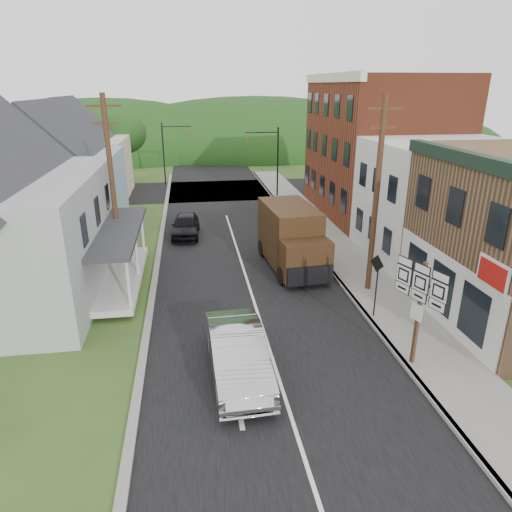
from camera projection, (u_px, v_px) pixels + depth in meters
name	position (u px, v px, depth m)	size (l,w,h in m)	color
ground	(265.00, 336.00, 18.03)	(120.00, 120.00, 0.00)	#2D4719
road	(238.00, 251.00, 27.29)	(9.00, 90.00, 0.02)	black
cross_road	(218.00, 190.00, 43.03)	(60.00, 9.00, 0.02)	black
sidewalk_right	(343.00, 257.00, 26.22)	(2.80, 55.00, 0.15)	slate
curb_right	(321.00, 258.00, 26.03)	(0.20, 55.00, 0.15)	slate
curb_left	(157.00, 267.00, 24.78)	(0.30, 55.00, 0.12)	slate
storefront_white	(443.00, 201.00, 25.37)	(8.00, 7.00, 6.50)	silver
storefront_red	(379.00, 148.00, 33.56)	(8.00, 12.00, 10.00)	maroon
house_blue	(65.00, 173.00, 30.97)	(7.14, 8.16, 7.28)	#89A5BC
house_cream	(84.00, 155.00, 39.24)	(7.14, 8.16, 7.28)	beige
utility_pole_right	(376.00, 196.00, 20.40)	(1.60, 0.26, 9.00)	#472D19
utility_pole_left	(112.00, 184.00, 22.91)	(1.60, 0.26, 9.00)	#472D19
traffic_signal_right	(270.00, 154.00, 39.06)	(2.87, 0.20, 6.00)	black
traffic_signal_left	(170.00, 146.00, 44.37)	(2.87, 0.20, 6.00)	black
tree_left_d	(122.00, 133.00, 44.72)	(4.80, 4.80, 6.94)	#382616
forested_ridge	(205.00, 151.00, 68.97)	(90.00, 30.00, 16.00)	black
silver_sedan	(238.00, 354.00, 15.31)	(1.80, 5.16, 1.70)	#B0B0B5
dark_sedan	(186.00, 226.00, 29.74)	(1.71, 4.25, 1.45)	black
delivery_van	(292.00, 238.00, 24.23)	(2.88, 6.13, 3.33)	#301D0D
route_sign_cluster	(419.00, 300.00, 15.22)	(0.78, 2.07, 3.78)	#472D19
warning_sign	(377.00, 277.00, 18.73)	(0.28, 0.72, 2.76)	black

